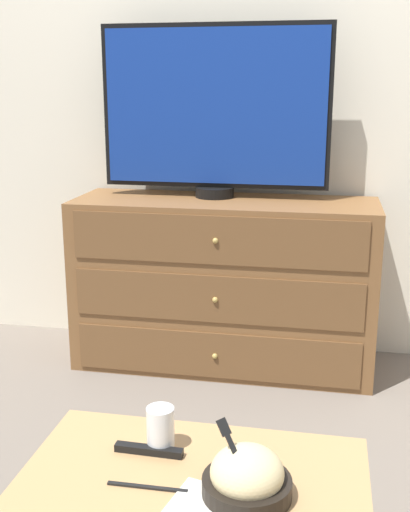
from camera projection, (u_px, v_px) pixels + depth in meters
The scene contains 9 objects.
ground_plane at pixel (260, 343), 3.18m from camera, with size 12.00×12.00×0.00m, color #70665B.
wall_back at pixel (266, 71), 2.87m from camera, with size 12.00×0.05×2.60m.
dresser at pixel (224, 284), 2.87m from camera, with size 1.32×0.46×0.76m.
tv at pixel (215, 110), 2.76m from camera, with size 0.99×0.17×0.74m.
coffee_table at pixel (191, 508), 1.41m from camera, with size 0.77×0.50×0.40m.
takeout_bowl at pixel (247, 478), 1.33m from camera, with size 0.19×0.19×0.16m.
drink_cup at pixel (161, 431), 1.51m from camera, with size 0.07×0.07×0.10m.
knife at pixel (147, 487), 1.37m from camera, with size 0.18×0.01×0.01m.
remote_control at pixel (149, 450), 1.49m from camera, with size 0.16×0.03×0.02m.
Camera 1 is at (0.29, -2.96, 1.24)m, focal length 45.00 mm.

